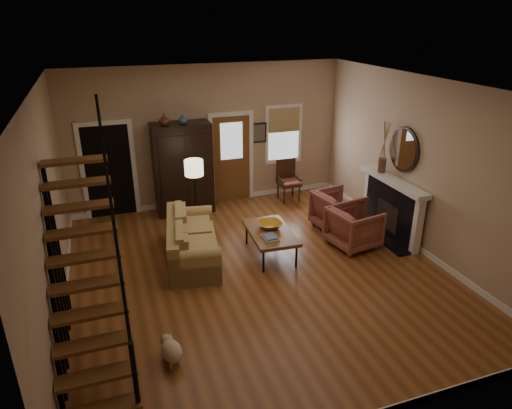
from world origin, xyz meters
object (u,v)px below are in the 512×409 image
object	(u,v)px
armchair_right	(338,210)
floor_lamp	(196,199)
armoire	(183,169)
side_chair	(289,181)
coffee_table	(270,243)
sofa	(192,240)
armchair_left	(354,227)

from	to	relation	value
armchair_right	floor_lamp	size ratio (longest dim) A/B	0.56
armoire	side_chair	size ratio (longest dim) A/B	2.06
coffee_table	floor_lamp	xyz separation A→B (m)	(-1.14, 1.32, 0.56)
floor_lamp	coffee_table	bearing A→B (deg)	-49.35
sofa	side_chair	bearing A→B (deg)	45.49
armchair_left	floor_lamp	distance (m)	3.24
armchair_left	armchair_right	bearing A→B (deg)	-16.29
armchair_left	armoire	bearing A→B (deg)	35.10
armchair_left	armchair_right	world-z (taller)	armchair_right
floor_lamp	sofa	bearing A→B (deg)	-106.97
coffee_table	side_chair	distance (m)	2.83
sofa	coffee_table	world-z (taller)	sofa
armchair_left	armchair_right	xyz separation A→B (m)	(0.09, 0.83, 0.01)
floor_lamp	side_chair	distance (m)	2.80
sofa	armchair_left	bearing A→B (deg)	-0.46
armoire	sofa	world-z (taller)	armoire
armoire	armchair_left	xyz separation A→B (m)	(2.83, -2.83, -0.64)
armchair_right	floor_lamp	distance (m)	3.04
armoire	armchair_right	bearing A→B (deg)	-34.36
armchair_left	coffee_table	bearing A→B (deg)	73.56
coffee_table	side_chair	xyz separation A→B (m)	(1.42, 2.43, 0.25)
coffee_table	side_chair	size ratio (longest dim) A/B	1.32
armoire	coffee_table	world-z (taller)	armoire
sofa	floor_lamp	distance (m)	1.11
armchair_left	floor_lamp	world-z (taller)	floor_lamp
armoire	armchair_left	world-z (taller)	armoire
sofa	armchair_left	distance (m)	3.18
side_chair	floor_lamp	bearing A→B (deg)	-156.55
coffee_table	armchair_right	world-z (taller)	armchair_right
armoire	side_chair	world-z (taller)	armoire
sofa	coffee_table	xyz separation A→B (m)	(1.44, -0.35, -0.13)
coffee_table	armchair_left	size ratio (longest dim) A/B	1.51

